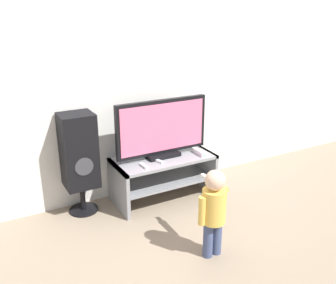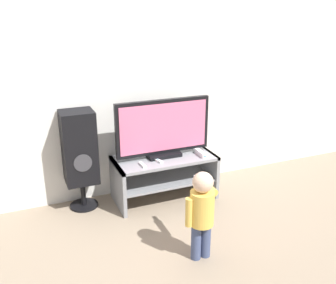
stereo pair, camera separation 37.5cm
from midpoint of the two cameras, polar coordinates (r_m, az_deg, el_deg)
ground_plane at (r=3.90m, az=3.68°, el=-10.07°), size 16.00×16.00×0.00m
wall_back at (r=3.98m, az=0.24°, el=10.53°), size 10.00×0.06×2.60m
tv_stand at (r=3.97m, az=2.13°, el=-4.46°), size 1.06×0.51×0.47m
television at (r=3.82m, az=2.07°, el=1.95°), size 1.01×0.20×0.61m
game_console at (r=3.96m, az=7.69°, el=-1.75°), size 0.05×0.20×0.05m
remote_primary at (r=3.68m, az=-1.03°, el=-3.56°), size 0.04×0.13×0.03m
remote_secondary at (r=3.78m, az=1.29°, el=-2.90°), size 0.07×0.13×0.03m
child at (r=3.02m, az=8.75°, el=-10.03°), size 0.29×0.44×0.76m
speaker_tower at (r=3.72m, az=-10.59°, el=-1.15°), size 0.32×0.30×1.02m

